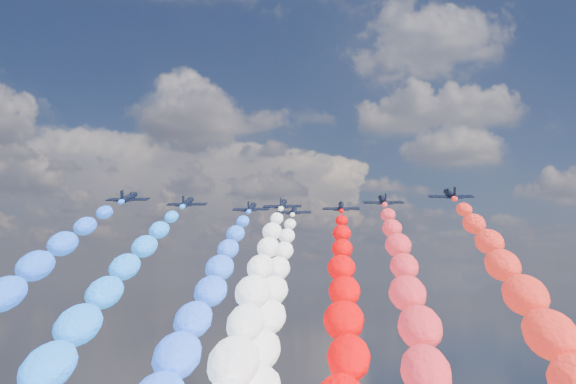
# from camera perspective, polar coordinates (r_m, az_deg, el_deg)

# --- Properties ---
(jet_0) EXTENTS (8.38, 11.36, 5.41)m
(jet_0) POSITION_cam_1_polar(r_m,az_deg,el_deg) (136.81, -13.21, -0.47)
(jet_0) COLOR black
(jet_1) EXTENTS (8.28, 11.29, 5.41)m
(jet_1) POSITION_cam_1_polar(r_m,az_deg,el_deg) (143.41, -8.43, -0.88)
(jet_1) COLOR black
(trail_1) EXTENTS (7.25, 122.38, 56.00)m
(trail_1) POSITION_cam_1_polar(r_m,az_deg,el_deg) (83.81, -18.37, -13.77)
(trail_1) COLOR #1C79FF
(jet_2) EXTENTS (8.59, 11.51, 5.41)m
(jet_2) POSITION_cam_1_polar(r_m,az_deg,el_deg) (152.48, -3.09, -1.32)
(jet_2) COLOR black
(trail_2) EXTENTS (7.25, 122.38, 56.00)m
(trail_2) POSITION_cam_1_polar(r_m,az_deg,el_deg) (91.08, -8.34, -13.50)
(trail_2) COLOR #2960FF
(jet_3) EXTENTS (8.41, 11.38, 5.41)m
(jet_3) POSITION_cam_1_polar(r_m,az_deg,el_deg) (145.85, -0.45, -1.07)
(jet_3) COLOR black
(trail_3) EXTENTS (7.25, 122.38, 56.00)m
(trail_3) POSITION_cam_1_polar(r_m,az_deg,el_deg) (83.97, -4.06, -14.09)
(trail_3) COLOR white
(jet_4) EXTENTS (8.37, 11.35, 5.41)m
(jet_4) POSITION_cam_1_polar(r_m,az_deg,el_deg) (159.27, 0.49, -1.59)
(jet_4) COLOR black
(trail_4) EXTENTS (7.25, 122.38, 56.00)m
(trail_4) POSITION_cam_1_polar(r_m,az_deg,el_deg) (97.23, -1.97, -13.16)
(trail_4) COLOR white
(jet_5) EXTENTS (8.25, 11.26, 5.41)m
(jet_5) POSITION_cam_1_polar(r_m,az_deg,el_deg) (151.23, 4.48, -1.26)
(jet_5) COLOR black
(trail_5) EXTENTS (7.25, 122.38, 56.00)m
(trail_5) POSITION_cam_1_polar(r_m,az_deg,el_deg) (88.97, 4.77, -13.70)
(trail_5) COLOR #E00003
(jet_6) EXTENTS (8.82, 11.67, 5.41)m
(jet_6) POSITION_cam_1_polar(r_m,az_deg,el_deg) (139.60, 7.98, -0.72)
(jet_6) COLOR black
(trail_6) EXTENTS (7.25, 122.38, 56.00)m
(trail_6) POSITION_cam_1_polar(r_m,az_deg,el_deg) (77.60, 11.33, -14.55)
(trail_6) COLOR red
(jet_7) EXTENTS (8.63, 11.53, 5.41)m
(jet_7) POSITION_cam_1_polar(r_m,az_deg,el_deg) (131.82, 13.46, -0.21)
(jet_7) COLOR black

